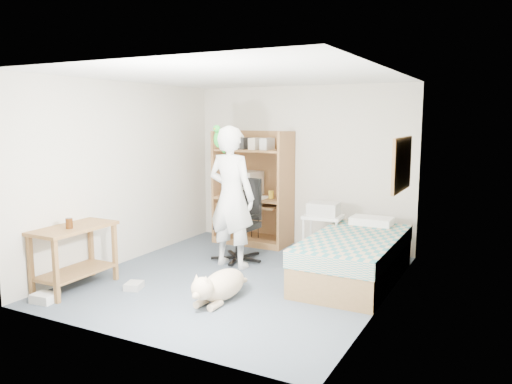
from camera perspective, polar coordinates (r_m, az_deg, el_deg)
floor at (r=6.38m, az=-1.93°, el=-9.86°), size 4.00×4.00×0.00m
wall_back at (r=7.90m, az=5.18°, el=2.94°), size 3.60×0.02×2.50m
wall_right at (r=5.46m, az=14.69°, el=0.21°), size 0.02×4.00×2.50m
wall_left at (r=7.16m, az=-14.64°, el=2.13°), size 0.02×4.00×2.50m
ceiling at (r=6.08m, az=-2.06°, el=13.11°), size 3.60×4.00×0.02m
computer_hutch at (r=8.01m, az=-0.22°, el=-0.04°), size 1.20×0.63×1.80m
bed at (r=6.36m, az=11.20°, el=-7.37°), size 1.02×2.02×0.66m
side_desk at (r=6.28m, az=-20.05°, el=-6.00°), size 0.50×1.00×0.75m
corkboard at (r=6.32m, az=16.35°, el=3.06°), size 0.04×0.94×0.66m
office_chair at (r=7.10m, az=-1.84°, el=-4.53°), size 0.65×0.65×1.15m
person at (r=6.71m, az=-2.84°, el=-0.58°), size 0.73×0.52×1.91m
parrot at (r=6.74m, az=-4.31°, el=6.22°), size 0.14×0.25×0.39m
dog at (r=5.62m, az=-4.12°, el=-10.59°), size 0.36×1.07×0.40m
printer_cart at (r=7.18m, az=7.68°, el=-4.33°), size 0.56×0.47×0.64m
printer at (r=7.12m, az=7.72°, el=-1.93°), size 0.44×0.35×0.18m
crt_monitor at (r=8.06m, az=-1.08°, el=1.02°), size 0.44×0.46×0.38m
keyboard at (r=7.90m, az=-0.84°, el=-1.27°), size 0.47×0.21×0.03m
pencil_cup at (r=7.78m, az=1.74°, el=-0.31°), size 0.08×0.08×0.12m
drink_glass at (r=6.11m, az=-20.57°, el=-3.38°), size 0.08×0.08×0.12m
floor_box_a at (r=6.06m, az=-23.04°, el=-11.08°), size 0.27×0.23×0.10m
floor_box_b at (r=6.17m, az=-13.78°, el=-10.37°), size 0.24×0.26×0.08m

